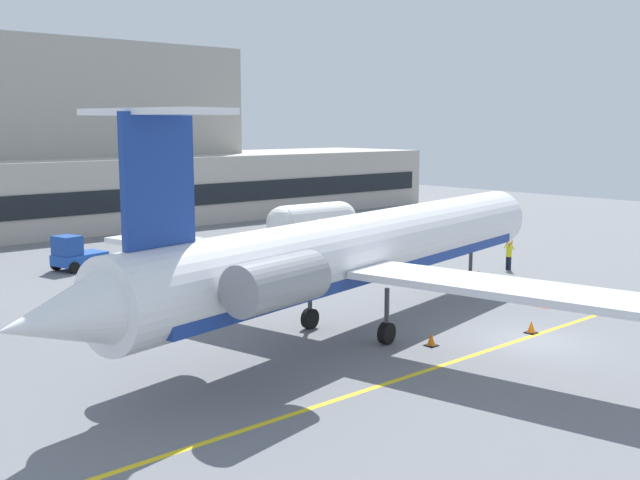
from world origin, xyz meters
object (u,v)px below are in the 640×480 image
at_px(fuel_tank, 312,220).
at_px(marshaller, 509,254).
at_px(pushback_tractor, 334,238).
at_px(regional_jet, 358,250).
at_px(belt_loader, 75,254).

bearing_deg(fuel_tank, marshaller, -85.11).
xyz_separation_m(pushback_tractor, marshaller, (3.34, -12.28, -0.01)).
distance_m(regional_jet, fuel_tank, 26.00).
bearing_deg(regional_jet, pushback_tractor, 49.94).
distance_m(pushback_tractor, marshaller, 12.72).
height_order(pushback_tractor, belt_loader, belt_loader).
bearing_deg(pushback_tractor, regional_jet, -130.06).
height_order(regional_jet, fuel_tank, regional_jet).
height_order(pushback_tractor, fuel_tank, fuel_tank).
xyz_separation_m(regional_jet, pushback_tractor, (13.65, 16.23, -2.60)).
xyz_separation_m(pushback_tractor, fuel_tank, (1.90, 4.50, 0.65)).
xyz_separation_m(belt_loader, fuel_tank, (18.57, -0.96, 0.64)).
distance_m(belt_loader, marshaller, 26.74).
bearing_deg(pushback_tractor, belt_loader, 161.83).
bearing_deg(regional_jet, marshaller, 13.10).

